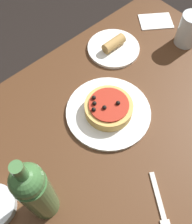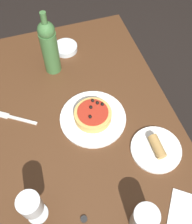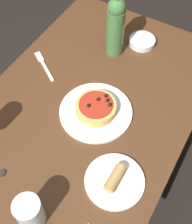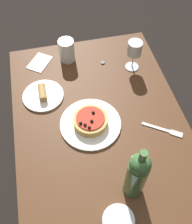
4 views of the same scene
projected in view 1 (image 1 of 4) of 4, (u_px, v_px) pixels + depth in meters
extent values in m
plane|color=black|center=(106.00, 187.00, 1.51)|extent=(14.00, 14.00, 0.00)
cube|color=#4C2D19|center=(113.00, 128.00, 0.87)|extent=(1.21, 0.80, 0.03)
cylinder|color=#4C2D19|center=(136.00, 63.00, 1.51)|extent=(0.06, 0.06, 0.73)
cylinder|color=white|center=(108.00, 112.00, 0.87)|extent=(0.28, 0.28, 0.01)
cylinder|color=tan|center=(109.00, 108.00, 0.85)|extent=(0.16, 0.16, 0.04)
cylinder|color=#A82819|center=(109.00, 104.00, 0.83)|extent=(0.13, 0.13, 0.01)
sphere|color=black|center=(94.00, 109.00, 0.82)|extent=(0.01, 0.01, 0.01)
sphere|color=black|center=(118.00, 103.00, 0.83)|extent=(0.01, 0.01, 0.01)
sphere|color=black|center=(105.00, 107.00, 0.82)|extent=(0.01, 0.01, 0.01)
sphere|color=black|center=(93.00, 98.00, 0.84)|extent=(0.01, 0.01, 0.01)
sphere|color=black|center=(94.00, 103.00, 0.83)|extent=(0.01, 0.01, 0.01)
cylinder|color=#3D6B38|center=(39.00, 195.00, 0.63)|extent=(0.08, 0.08, 0.22)
sphere|color=#3D6B38|center=(27.00, 181.00, 0.53)|extent=(0.08, 0.08, 0.08)
cylinder|color=#3D6B38|center=(20.00, 173.00, 0.48)|extent=(0.03, 0.03, 0.07)
cylinder|color=silver|center=(189.00, 30.00, 0.99)|extent=(0.08, 0.08, 0.13)
cube|color=beige|center=(158.00, 195.00, 0.74)|extent=(0.08, 0.12, 0.00)
cylinder|color=white|center=(113.00, 48.00, 1.02)|extent=(0.20, 0.20, 0.01)
cylinder|color=#B2894C|center=(114.00, 43.00, 1.00)|extent=(0.09, 0.04, 0.04)
cube|color=white|center=(156.00, 21.00, 1.11)|extent=(0.17, 0.16, 0.00)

